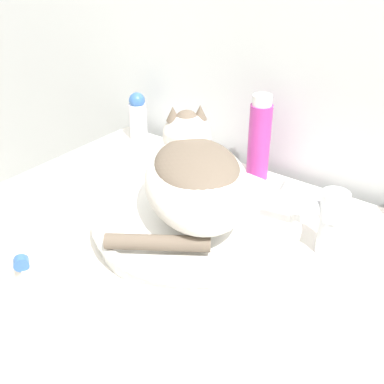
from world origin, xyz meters
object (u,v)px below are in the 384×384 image
object	(u,v)px
deodorant_stick	(138,116)
shampoo_bottle_tall	(259,139)
cream_tube	(20,242)
cat	(195,174)
faucet	(327,218)

from	to	relation	value
deodorant_stick	shampoo_bottle_tall	distance (m)	0.38
cream_tube	shampoo_bottle_tall	bearing A→B (deg)	67.21
shampoo_bottle_tall	cream_tube	xyz separation A→B (m)	(-0.22, -0.51, -0.09)
cat	cream_tube	distance (m)	0.36
deodorant_stick	shampoo_bottle_tall	xyz separation A→B (m)	(0.38, 0.00, 0.03)
deodorant_stick	shampoo_bottle_tall	size ratio (longest dim) A/B	0.65
deodorant_stick	cream_tube	xyz separation A→B (m)	(0.16, -0.51, -0.05)
cat	shampoo_bottle_tall	size ratio (longest dim) A/B	1.84
cat	deodorant_stick	distance (m)	0.48
deodorant_stick	cream_tube	size ratio (longest dim) A/B	0.95
faucet	shampoo_bottle_tall	world-z (taller)	shampoo_bottle_tall
cat	cream_tube	bearing A→B (deg)	91.64
cat	cream_tube	size ratio (longest dim) A/B	2.67
cat	deodorant_stick	size ratio (longest dim) A/B	2.82
faucet	cream_tube	distance (m)	0.57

